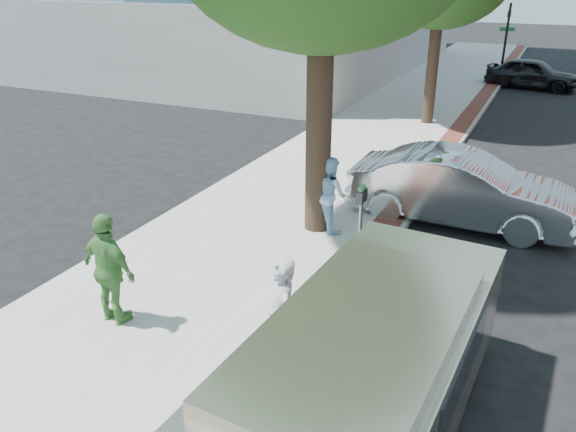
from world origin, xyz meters
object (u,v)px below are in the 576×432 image
Objects in this scene: parking_meter at (361,207)px; sedan_silver at (461,189)px; person_gray at (282,316)px; van at (373,365)px; bg_car at (532,73)px; person_green at (109,270)px; person_officer at (330,194)px.

parking_meter is 0.31× the size of sedan_silver.
van reaches higher than person_gray.
sedan_silver is at bearing 131.63° from person_gray.
person_gray reaches higher than sedan_silver.
parking_meter reaches higher than bg_car.
person_green is (-2.75, -3.63, -0.15)m from parking_meter.
bg_car is at bearing -91.34° from person_green.
person_gray is at bearing -176.15° from bg_car.
sedan_silver is (4.10, 6.50, -0.26)m from person_green.
parking_meter is at bearing 154.88° from sedan_silver.
person_green reaches higher than person_gray.
sedan_silver is 6.93m from van.
sedan_silver is (1.35, 2.88, -0.41)m from parking_meter.
bg_car is (2.71, 19.37, -0.23)m from person_officer.
parking_meter is 0.93× the size of person_officer.
parking_meter is 4.55m from person_green.
parking_meter is 0.89× the size of person_gray.
person_gray is at bearing -88.56° from parking_meter.
person_officer is at bearing 128.64° from sedan_silver.
person_green reaches higher than person_officer.
van is (1.51, -4.05, -0.17)m from parking_meter.
van reaches higher than sedan_silver.
person_officer is 0.30× the size of van.
parking_meter is at bearing 144.23° from person_gray.
parking_meter reaches higher than sedan_silver.
sedan_silver is 0.92× the size of van.
person_green is at bearing 177.20° from bg_car.
person_green is 4.28m from van.
van is (1.42, -0.53, 0.06)m from person_gray.
person_officer is (-1.00, 1.00, -0.26)m from parking_meter.
person_gray is 0.34× the size of sedan_silver.
person_officer is 5.64m from van.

